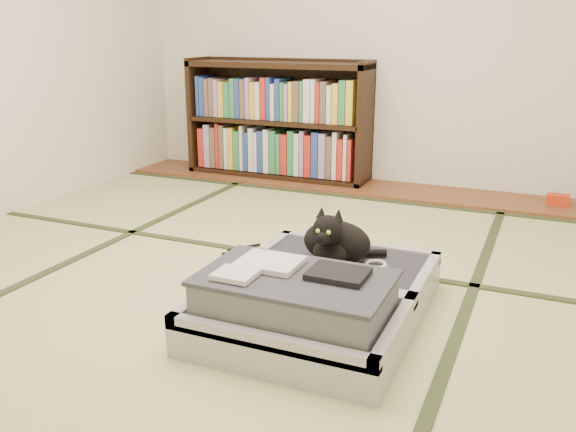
% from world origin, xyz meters
% --- Properties ---
extents(floor, '(4.50, 4.50, 0.00)m').
position_xyz_m(floor, '(0.00, 0.00, 0.00)').
color(floor, tan).
rests_on(floor, ground).
extents(wood_strip, '(4.00, 0.50, 0.02)m').
position_xyz_m(wood_strip, '(0.00, 2.00, 0.01)').
color(wood_strip, brown).
rests_on(wood_strip, ground).
extents(red_item, '(0.15, 0.10, 0.07)m').
position_xyz_m(red_item, '(1.34, 2.03, 0.06)').
color(red_item, red).
rests_on(red_item, wood_strip).
extents(tatami_borders, '(4.00, 4.50, 0.01)m').
position_xyz_m(tatami_borders, '(0.00, 0.49, 0.00)').
color(tatami_borders, '#2D381E').
rests_on(tatami_borders, ground).
extents(bookcase, '(1.51, 0.34, 0.97)m').
position_xyz_m(bookcase, '(-0.79, 2.07, 0.45)').
color(bookcase, black).
rests_on(bookcase, wood_strip).
extents(suitcase, '(0.81, 1.08, 0.32)m').
position_xyz_m(suitcase, '(0.44, -0.25, 0.11)').
color(suitcase, '#A2A2A7').
rests_on(suitcase, floor).
extents(cat, '(0.36, 0.36, 0.29)m').
position_xyz_m(cat, '(0.42, 0.04, 0.26)').
color(cat, black).
rests_on(cat, suitcase).
extents(cable_coil, '(0.11, 0.11, 0.03)m').
position_xyz_m(cable_coil, '(0.60, 0.07, 0.17)').
color(cable_coil, white).
rests_on(cable_coil, suitcase).
extents(hanger, '(0.40, 0.26, 0.01)m').
position_xyz_m(hanger, '(-0.13, 0.40, 0.01)').
color(hanger, black).
rests_on(hanger, floor).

